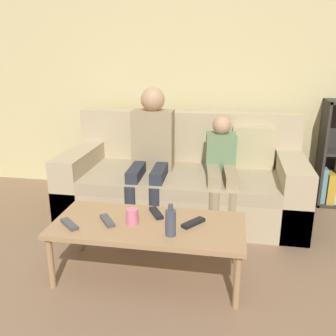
# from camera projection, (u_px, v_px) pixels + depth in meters

# --- Properties ---
(wall_back) EXTENTS (12.00, 0.06, 2.60)m
(wall_back) POSITION_uv_depth(u_px,v_px,m) (182.00, 59.00, 3.55)
(wall_back) COLOR beige
(wall_back) RESTS_ON ground_plane
(couch) EXTENTS (2.03, 0.91, 0.84)m
(couch) POSITION_uv_depth(u_px,v_px,m) (184.00, 182.00, 3.30)
(couch) COLOR tan
(couch) RESTS_ON ground_plane
(coffee_table) EXTENTS (1.18, 0.54, 0.37)m
(coffee_table) POSITION_uv_depth(u_px,v_px,m) (148.00, 228.00, 2.32)
(coffee_table) COLOR #A87F56
(coffee_table) RESTS_ON ground_plane
(person_adult) EXTENTS (0.35, 0.64, 1.09)m
(person_adult) POSITION_uv_depth(u_px,v_px,m) (151.00, 145.00, 3.15)
(person_adult) COLOR #282D38
(person_adult) RESTS_ON ground_plane
(person_child) EXTENTS (0.30, 0.65, 0.87)m
(person_child) POSITION_uv_depth(u_px,v_px,m) (221.00, 166.00, 3.04)
(person_child) COLOR #9E8966
(person_child) RESTS_ON ground_plane
(cup_near) EXTENTS (0.08, 0.08, 0.10)m
(cup_near) POSITION_uv_depth(u_px,v_px,m) (132.00, 216.00, 2.29)
(cup_near) COLOR pink
(cup_near) RESTS_ON coffee_table
(tv_remote_0) EXTENTS (0.16, 0.15, 0.02)m
(tv_remote_0) POSITION_uv_depth(u_px,v_px,m) (69.00, 224.00, 2.27)
(tv_remote_0) COLOR #47474C
(tv_remote_0) RESTS_ON coffee_table
(tv_remote_1) EXTENTS (0.14, 0.17, 0.02)m
(tv_remote_1) POSITION_uv_depth(u_px,v_px,m) (193.00, 223.00, 2.29)
(tv_remote_1) COLOR black
(tv_remote_1) RESTS_ON coffee_table
(tv_remote_2) EXTENTS (0.14, 0.17, 0.02)m
(tv_remote_2) POSITION_uv_depth(u_px,v_px,m) (107.00, 221.00, 2.32)
(tv_remote_2) COLOR #47474C
(tv_remote_2) RESTS_ON coffee_table
(tv_remote_3) EXTENTS (0.12, 0.17, 0.02)m
(tv_remote_3) POSITION_uv_depth(u_px,v_px,m) (156.00, 213.00, 2.43)
(tv_remote_3) COLOR black
(tv_remote_3) RESTS_ON coffee_table
(bottle) EXTENTS (0.06, 0.06, 0.19)m
(bottle) POSITION_uv_depth(u_px,v_px,m) (171.00, 222.00, 2.14)
(bottle) COLOR #424756
(bottle) RESTS_ON coffee_table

